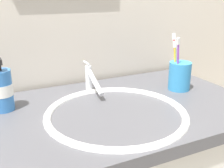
{
  "coord_description": "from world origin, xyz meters",
  "views": [
    {
      "loc": [
        -0.32,
        -0.76,
        1.23
      ],
      "look_at": [
        0.04,
        -0.02,
        0.95
      ],
      "focal_mm": 44.92,
      "sensor_mm": 36.0,
      "label": 1
    }
  ],
  "objects_px": {
    "toothbrush_white": "(176,62)",
    "faucet": "(91,79)",
    "soap_dispenser": "(2,90)",
    "toothbrush_cup": "(180,76)",
    "toothbrush_yellow": "(175,62)",
    "toothbrush_purple": "(178,61)",
    "toothbrush_red": "(175,57)"
  },
  "relations": [
    {
      "from": "toothbrush_purple",
      "to": "toothbrush_yellow",
      "type": "relative_size",
      "value": 1.1
    },
    {
      "from": "toothbrush_white",
      "to": "toothbrush_yellow",
      "type": "height_order",
      "value": "toothbrush_yellow"
    },
    {
      "from": "faucet",
      "to": "toothbrush_red",
      "type": "xyz_separation_m",
      "value": [
        0.32,
        -0.07,
        0.07
      ]
    },
    {
      "from": "toothbrush_red",
      "to": "faucet",
      "type": "bearing_deg",
      "value": 167.41
    },
    {
      "from": "faucet",
      "to": "soap_dispenser",
      "type": "xyz_separation_m",
      "value": [
        -0.31,
        -0.02,
        0.02
      ]
    },
    {
      "from": "toothbrush_purple",
      "to": "soap_dispenser",
      "type": "xyz_separation_m",
      "value": [
        -0.61,
        0.1,
        -0.05
      ]
    },
    {
      "from": "faucet",
      "to": "toothbrush_cup",
      "type": "distance_m",
      "value": 0.34
    },
    {
      "from": "toothbrush_yellow",
      "to": "soap_dispenser",
      "type": "height_order",
      "value": "toothbrush_yellow"
    },
    {
      "from": "toothbrush_red",
      "to": "soap_dispenser",
      "type": "relative_size",
      "value": 1.2
    },
    {
      "from": "toothbrush_white",
      "to": "toothbrush_red",
      "type": "xyz_separation_m",
      "value": [
        0.0,
        0.01,
        0.02
      ]
    },
    {
      "from": "toothbrush_red",
      "to": "toothbrush_white",
      "type": "bearing_deg",
      "value": -107.34
    },
    {
      "from": "toothbrush_cup",
      "to": "toothbrush_yellow",
      "type": "distance_m",
      "value": 0.06
    },
    {
      "from": "toothbrush_yellow",
      "to": "soap_dispenser",
      "type": "bearing_deg",
      "value": 173.02
    },
    {
      "from": "faucet",
      "to": "toothbrush_yellow",
      "type": "xyz_separation_m",
      "value": [
        0.31,
        -0.09,
        0.05
      ]
    },
    {
      "from": "toothbrush_red",
      "to": "soap_dispenser",
      "type": "distance_m",
      "value": 0.64
    },
    {
      "from": "toothbrush_cup",
      "to": "toothbrush_red",
      "type": "height_order",
      "value": "toothbrush_red"
    },
    {
      "from": "toothbrush_cup",
      "to": "toothbrush_purple",
      "type": "height_order",
      "value": "toothbrush_purple"
    },
    {
      "from": "toothbrush_red",
      "to": "soap_dispenser",
      "type": "bearing_deg",
      "value": 175.23
    },
    {
      "from": "toothbrush_yellow",
      "to": "toothbrush_cup",
      "type": "bearing_deg",
      "value": -46.88
    },
    {
      "from": "faucet",
      "to": "toothbrush_cup",
      "type": "height_order",
      "value": "faucet"
    },
    {
      "from": "toothbrush_cup",
      "to": "toothbrush_yellow",
      "type": "height_order",
      "value": "toothbrush_yellow"
    },
    {
      "from": "faucet",
      "to": "toothbrush_yellow",
      "type": "height_order",
      "value": "toothbrush_yellow"
    },
    {
      "from": "faucet",
      "to": "toothbrush_red",
      "type": "relative_size",
      "value": 0.8
    },
    {
      "from": "faucet",
      "to": "toothbrush_white",
      "type": "xyz_separation_m",
      "value": [
        0.32,
        -0.08,
        0.05
      ]
    },
    {
      "from": "toothbrush_white",
      "to": "faucet",
      "type": "bearing_deg",
      "value": 165.13
    },
    {
      "from": "toothbrush_white",
      "to": "toothbrush_yellow",
      "type": "distance_m",
      "value": 0.02
    },
    {
      "from": "faucet",
      "to": "toothbrush_purple",
      "type": "distance_m",
      "value": 0.33
    },
    {
      "from": "soap_dispenser",
      "to": "toothbrush_purple",
      "type": "bearing_deg",
      "value": -9.42
    },
    {
      "from": "toothbrush_cup",
      "to": "toothbrush_white",
      "type": "xyz_separation_m",
      "value": [
        -0.0,
        0.03,
        0.05
      ]
    },
    {
      "from": "soap_dispenser",
      "to": "faucet",
      "type": "bearing_deg",
      "value": 3.55
    },
    {
      "from": "toothbrush_cup",
      "to": "soap_dispenser",
      "type": "distance_m",
      "value": 0.64
    },
    {
      "from": "faucet",
      "to": "toothbrush_red",
      "type": "distance_m",
      "value": 0.34
    }
  ]
}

